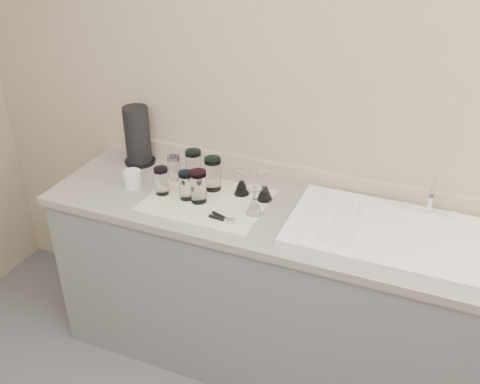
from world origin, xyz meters
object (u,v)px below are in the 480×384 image
at_px(tumbler_magenta, 161,181).
at_px(paper_towel_roll, 138,136).
at_px(can_opener, 223,218).
at_px(white_mug, 132,179).
at_px(tumbler_purple, 213,174).
at_px(goblet_back_left, 242,185).
at_px(sink_unit, 388,233).
at_px(tumbler_cyan, 194,165).
at_px(goblet_front_right, 254,204).
at_px(tumbler_lavender, 198,186).
at_px(goblet_back_right, 265,191).
at_px(tumbler_teal, 174,168).
at_px(tumbler_blue, 186,185).

distance_m(tumbler_magenta, paper_towel_roll, 0.39).
relative_size(can_opener, white_mug, 1.03).
bearing_deg(tumbler_purple, goblet_back_left, 4.07).
relative_size(sink_unit, tumbler_cyan, 5.14).
bearing_deg(goblet_front_right, goblet_back_left, 130.17).
bearing_deg(tumbler_lavender, goblet_front_right, 0.21).
bearing_deg(tumbler_magenta, goblet_back_right, 15.90).
bearing_deg(sink_unit, tumbler_purple, 174.93).
bearing_deg(tumbler_cyan, goblet_back_right, -6.37).
height_order(tumbler_teal, tumbler_purple, tumbler_purple).
relative_size(tumbler_teal, tumbler_cyan, 0.78).
height_order(tumbler_magenta, white_mug, tumbler_magenta).
distance_m(tumbler_magenta, goblet_back_right, 0.49).
relative_size(tumbler_magenta, goblet_front_right, 0.99).
relative_size(tumbler_lavender, paper_towel_roll, 0.50).
relative_size(tumbler_teal, goblet_back_right, 0.92).
relative_size(tumbler_teal, can_opener, 0.96).
relative_size(tumbler_cyan, tumbler_blue, 1.17).
distance_m(tumbler_magenta, tumbler_lavender, 0.19).
height_order(tumbler_purple, goblet_back_left, tumbler_purple).
relative_size(sink_unit, tumbler_magenta, 6.11).
bearing_deg(sink_unit, tumbler_lavender, -176.25).
bearing_deg(tumbler_magenta, paper_towel_roll, 137.82).
distance_m(tumbler_cyan, goblet_back_left, 0.27).
distance_m(tumbler_magenta, can_opener, 0.38).
bearing_deg(tumbler_blue, can_opener, -24.52).
bearing_deg(can_opener, goblet_back_left, 92.96).
height_order(tumbler_blue, goblet_back_left, same).
bearing_deg(tumbler_teal, goblet_front_right, -17.00).
height_order(sink_unit, can_opener, sink_unit).
bearing_deg(tumbler_magenta, can_opener, -15.94).
bearing_deg(tumbler_blue, tumbler_purple, 59.39).
bearing_deg(can_opener, tumbler_teal, 146.13).
xyz_separation_m(can_opener, white_mug, (-0.53, 0.12, 0.03)).
distance_m(sink_unit, goblet_back_left, 0.70).
distance_m(tumbler_teal, paper_towel_roll, 0.30).
distance_m(tumbler_lavender, goblet_back_left, 0.21).
xyz_separation_m(tumbler_teal, tumbler_lavender, (0.21, -0.15, 0.02)).
height_order(goblet_back_right, white_mug, goblet_back_right).
xyz_separation_m(white_mug, paper_towel_roll, (-0.11, 0.24, 0.11)).
relative_size(tumbler_cyan, goblet_back_left, 1.16).
relative_size(tumbler_blue, can_opener, 1.05).
bearing_deg(goblet_back_left, white_mug, -166.27).
distance_m(goblet_back_right, white_mug, 0.65).
xyz_separation_m(goblet_front_right, white_mug, (-0.64, 0.01, -0.01)).
bearing_deg(goblet_back_right, tumbler_cyan, 173.63).
xyz_separation_m(goblet_front_right, can_opener, (-0.11, -0.11, -0.04)).
height_order(tumbler_teal, goblet_back_left, goblet_back_left).
distance_m(goblet_front_right, white_mug, 0.64).
height_order(sink_unit, goblet_back_left, sink_unit).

